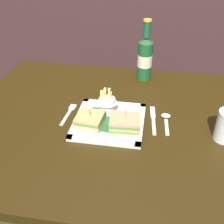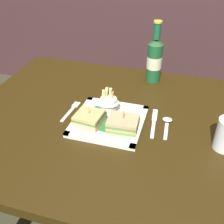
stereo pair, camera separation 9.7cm
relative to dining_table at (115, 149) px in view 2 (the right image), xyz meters
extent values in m
cube|color=black|center=(0.00, 0.00, 0.13)|extent=(1.12, 0.87, 0.04)
cylinder|color=#2F2319|center=(-0.48, 0.36, -0.26)|extent=(0.08, 0.08, 0.73)
cylinder|color=#2E2308|center=(0.48, 0.36, -0.26)|extent=(0.08, 0.08, 0.73)
cube|color=white|center=(-0.02, -0.03, 0.15)|extent=(0.25, 0.25, 0.01)
cube|color=#276A33|center=(-0.02, -0.03, 0.15)|extent=(0.19, 0.15, 0.00)
cube|color=white|center=(-0.02, -0.14, 0.16)|extent=(0.25, 0.02, 0.01)
cube|color=white|center=(-0.02, 0.09, 0.16)|extent=(0.25, 0.02, 0.01)
cube|color=white|center=(-0.13, -0.03, 0.16)|extent=(0.02, 0.25, 0.01)
cube|color=white|center=(0.10, -0.03, 0.16)|extent=(0.02, 0.25, 0.01)
cube|color=tan|center=(-0.08, -0.06, 0.16)|extent=(0.10, 0.10, 0.01)
cube|color=#D69F8B|center=(-0.08, -0.06, 0.17)|extent=(0.10, 0.10, 0.01)
cube|color=tan|center=(-0.08, -0.06, 0.17)|extent=(0.10, 0.10, 0.01)
cube|color=#4F8341|center=(-0.08, -0.06, 0.18)|extent=(0.10, 0.10, 0.01)
cube|color=tan|center=(-0.08, -0.06, 0.19)|extent=(0.10, 0.10, 0.01)
cylinder|color=tan|center=(-0.08, -0.06, 0.19)|extent=(0.00, 0.00, 0.07)
cube|color=tan|center=(0.05, -0.06, 0.16)|extent=(0.11, 0.09, 0.01)
cube|color=#53904A|center=(0.05, -0.06, 0.17)|extent=(0.11, 0.09, 0.01)
cube|color=tan|center=(0.05, -0.06, 0.18)|extent=(0.11, 0.09, 0.01)
cube|color=#4A8A3B|center=(0.05, -0.06, 0.19)|extent=(0.11, 0.09, 0.01)
cube|color=tan|center=(0.05, -0.06, 0.19)|extent=(0.11, 0.09, 0.01)
cylinder|color=tan|center=(0.05, -0.06, 0.19)|extent=(0.00, 0.00, 0.08)
cylinder|color=white|center=(-0.03, 0.03, 0.18)|extent=(0.06, 0.06, 0.06)
cone|color=white|center=(-0.03, 0.03, 0.21)|extent=(0.08, 0.08, 0.03)
cube|color=#EDC965|center=(-0.05, 0.03, 0.21)|extent=(0.01, 0.02, 0.06)
cube|color=#E0BF55|center=(-0.02, 0.04, 0.21)|extent=(0.01, 0.01, 0.05)
cube|color=#EAD487|center=(-0.02, 0.03, 0.22)|extent=(0.01, 0.02, 0.07)
cube|color=#E2BC5D|center=(-0.02, 0.03, 0.21)|extent=(0.01, 0.01, 0.05)
cube|color=#EDCE85|center=(-0.04, 0.03, 0.22)|extent=(0.02, 0.02, 0.07)
cube|color=#F7D484|center=(-0.04, 0.02, 0.22)|extent=(0.01, 0.02, 0.06)
cylinder|color=#18522B|center=(0.08, 0.34, 0.23)|extent=(0.07, 0.07, 0.17)
cone|color=#224F29|center=(0.08, 0.34, 0.32)|extent=(0.07, 0.07, 0.02)
cylinder|color=#165836|center=(0.08, 0.34, 0.37)|extent=(0.03, 0.03, 0.07)
cylinder|color=gold|center=(0.08, 0.34, 0.41)|extent=(0.04, 0.04, 0.01)
cylinder|color=beige|center=(0.08, 0.34, 0.23)|extent=(0.07, 0.07, 0.05)
cube|color=silver|center=(-0.18, -0.02, 0.14)|extent=(0.02, 0.10, 0.00)
cube|color=silver|center=(-0.17, 0.05, 0.14)|extent=(0.03, 0.04, 0.00)
cube|color=silver|center=(0.14, -0.02, 0.14)|extent=(0.02, 0.10, 0.00)
cube|color=silver|center=(0.14, 0.07, 0.14)|extent=(0.02, 0.07, 0.00)
cube|color=silver|center=(0.19, -0.02, 0.14)|extent=(0.02, 0.09, 0.00)
ellipsoid|color=silver|center=(0.18, 0.05, 0.15)|extent=(0.03, 0.03, 0.01)
camera|label=1|loc=(0.12, -0.80, 0.73)|focal=43.99mm
camera|label=2|loc=(0.22, -0.78, 0.73)|focal=43.99mm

